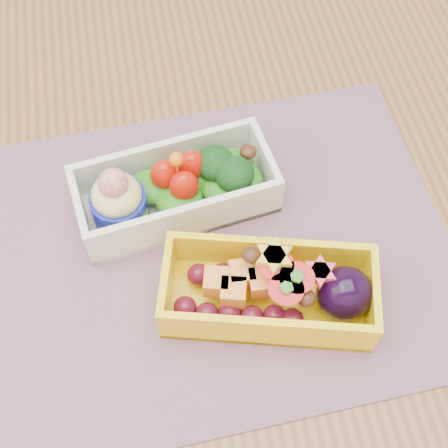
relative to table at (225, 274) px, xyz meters
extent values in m
plane|color=olive|center=(0.00, 0.00, -0.65)|extent=(3.00, 3.00, 0.00)
cube|color=brown|center=(0.00, 0.00, 0.08)|extent=(1.20, 0.80, 0.04)
cube|color=gray|center=(-0.01, -0.02, 0.10)|extent=(0.46, 0.36, 0.00)
cube|color=white|center=(-0.04, 0.04, 0.13)|extent=(0.20, 0.11, 0.05)
ellipsoid|color=#3F9C20|center=(-0.04, 0.04, 0.12)|extent=(0.19, 0.10, 0.02)
cylinder|color=#1621A6|center=(-0.10, 0.03, 0.13)|extent=(0.05, 0.05, 0.03)
sphere|color=red|center=(-0.10, 0.03, 0.17)|extent=(0.03, 0.03, 0.03)
ellipsoid|color=#BE1407|center=(-0.05, 0.05, 0.14)|extent=(0.03, 0.02, 0.04)
ellipsoid|color=#BE1407|center=(-0.03, 0.03, 0.14)|extent=(0.03, 0.02, 0.04)
ellipsoid|color=#BE1407|center=(-0.02, 0.05, 0.14)|extent=(0.03, 0.02, 0.04)
sphere|color=orange|center=(-0.04, 0.04, 0.17)|extent=(0.01, 0.01, 0.01)
ellipsoid|color=black|center=(0.00, 0.05, 0.14)|extent=(0.04, 0.04, 0.03)
ellipsoid|color=black|center=(0.02, 0.03, 0.14)|extent=(0.04, 0.04, 0.03)
ellipsoid|color=#3F2111|center=(0.03, 0.06, 0.15)|extent=(0.02, 0.02, 0.01)
cube|color=yellow|center=(0.02, -0.08, 0.13)|extent=(0.20, 0.13, 0.05)
ellipsoid|color=#520F21|center=(-0.02, -0.08, 0.12)|extent=(0.11, 0.07, 0.02)
cube|color=orange|center=(0.00, -0.07, 0.13)|extent=(0.06, 0.05, 0.02)
cone|color=red|center=(0.03, -0.07, 0.14)|extent=(0.04, 0.04, 0.03)
cone|color=red|center=(0.04, -0.09, 0.14)|extent=(0.04, 0.04, 0.03)
cone|color=red|center=(0.03, -0.10, 0.14)|extent=(0.04, 0.04, 0.03)
cylinder|color=yellow|center=(0.03, -0.07, 0.16)|extent=(0.04, 0.04, 0.01)
cylinder|color=#E53F5B|center=(0.07, -0.09, 0.15)|extent=(0.03, 0.03, 0.01)
ellipsoid|color=#3F2111|center=(0.01, -0.06, 0.14)|extent=(0.02, 0.02, 0.01)
ellipsoid|color=#3F2111|center=(0.05, -0.10, 0.14)|extent=(0.02, 0.02, 0.01)
ellipsoid|color=black|center=(0.09, -0.10, 0.13)|extent=(0.05, 0.05, 0.05)
camera|label=1|loc=(-0.06, -0.30, 0.63)|focal=49.45mm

